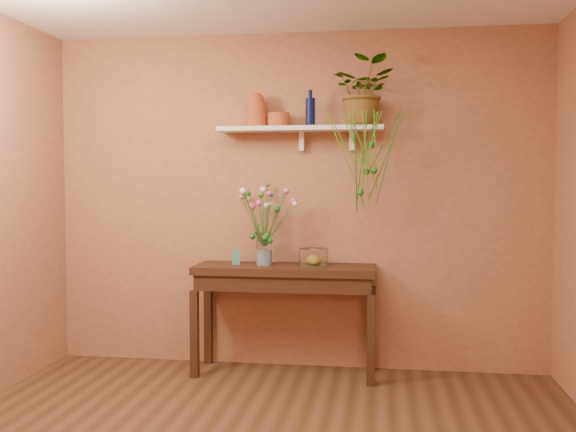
{
  "coord_description": "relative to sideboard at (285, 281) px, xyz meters",
  "views": [
    {
      "loc": [
        0.68,
        -3.1,
        1.5
      ],
      "look_at": [
        0.0,
        1.55,
        1.25
      ],
      "focal_mm": 39.6,
      "sensor_mm": 36.0,
      "label": 1
    }
  ],
  "objects": [
    {
      "name": "plant_fronds",
      "position": [
        0.63,
        -0.07,
        0.94
      ],
      "size": [
        0.58,
        0.32,
        0.74
      ],
      "color": "#186316",
      "rests_on": "wall_shelf"
    },
    {
      "name": "glass_vase",
      "position": [
        -0.16,
        -0.0,
        0.23
      ],
      "size": [
        0.12,
        0.12,
        0.25
      ],
      "color": "white",
      "rests_on": "sideboard"
    },
    {
      "name": "terracotta_pot",
      "position": [
        -0.07,
        0.14,
        1.26
      ],
      "size": [
        0.22,
        0.22,
        0.11
      ],
      "primitive_type": "cylinder",
      "rotation": [
        0.0,
        0.0,
        0.29
      ],
      "color": "#B03E22",
      "rests_on": "wall_shelf"
    },
    {
      "name": "terracotta_jug",
      "position": [
        -0.24,
        0.1,
        1.34
      ],
      "size": [
        0.2,
        0.2,
        0.27
      ],
      "color": "#B03E22",
      "rests_on": "wall_shelf"
    },
    {
      "name": "room",
      "position": [
        0.05,
        -1.75,
        0.62
      ],
      "size": [
        4.04,
        4.04,
        2.7
      ],
      "color": "#55341F",
      "rests_on": "ground"
    },
    {
      "name": "sideboard",
      "position": [
        0.0,
        0.0,
        0.0
      ],
      "size": [
        1.4,
        0.45,
        0.85
      ],
      "color": "#341F12",
      "rests_on": "ground"
    },
    {
      "name": "spider_plant",
      "position": [
        0.6,
        0.09,
        1.47
      ],
      "size": [
        0.51,
        0.46,
        0.51
      ],
      "primitive_type": "imported",
      "rotation": [
        0.0,
        0.0,
        -0.14
      ],
      "color": "#186316",
      "rests_on": "wall_shelf"
    },
    {
      "name": "bouquet",
      "position": [
        -0.16,
        0.01,
        0.57
      ],
      "size": [
        0.48,
        0.57,
        0.5
      ],
      "color": "#386B28",
      "rests_on": "glass_vase"
    },
    {
      "name": "glass_bowl",
      "position": [
        0.22,
        0.02,
        0.19
      ],
      "size": [
        0.22,
        0.22,
        0.13
      ],
      "color": "white",
      "rests_on": "sideboard"
    },
    {
      "name": "wall_shelf",
      "position": [
        0.12,
        0.12,
        1.19
      ],
      "size": [
        1.3,
        0.24,
        0.19
      ],
      "color": "white",
      "rests_on": "room"
    },
    {
      "name": "lemon",
      "position": [
        0.22,
        0.04,
        0.17
      ],
      "size": [
        0.08,
        0.08,
        0.08
      ],
      "primitive_type": "sphere",
      "color": "yellow",
      "rests_on": "glass_bowl"
    },
    {
      "name": "blue_bottle",
      "position": [
        0.19,
        0.09,
        1.32
      ],
      "size": [
        0.1,
        0.1,
        0.28
      ],
      "color": "#080E37",
      "rests_on": "wall_shelf"
    },
    {
      "name": "carton",
      "position": [
        -0.39,
        0.0,
        0.18
      ],
      "size": [
        0.07,
        0.06,
        0.12
      ],
      "primitive_type": "cube",
      "rotation": [
        0.0,
        0.0,
        0.22
      ],
      "color": "teal",
      "rests_on": "sideboard"
    }
  ]
}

